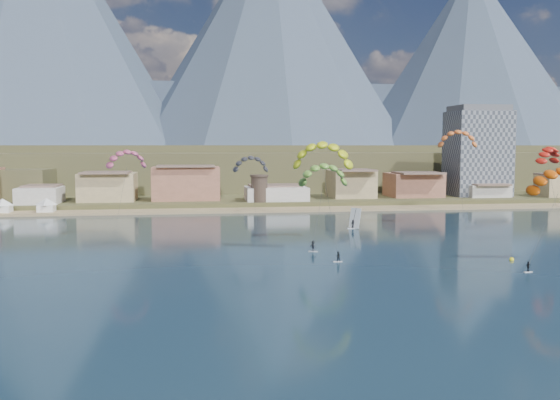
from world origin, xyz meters
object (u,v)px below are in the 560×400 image
kitesurfer_orange (559,177)px  buoy (512,260)px  watchtower (259,188)px  kitesurfer_yellow (323,151)px  apartment_tower (478,151)px  windsurfer (354,222)px  kitesurfer_green (323,172)px

kitesurfer_orange → buoy: (-6.54, 2.45, -14.31)m
watchtower → kitesurfer_yellow: kitesurfer_yellow is taller
apartment_tower → watchtower: 82.02m
watchtower → apartment_tower: bearing=9.9°
windsurfer → apartment_tower: bearing=45.7°
kitesurfer_yellow → kitesurfer_green: kitesurfer_yellow is taller
kitesurfer_green → windsurfer: bearing=53.3°
windsurfer → kitesurfer_yellow: bearing=-115.6°
kitesurfer_yellow → apartment_tower: bearing=50.6°
apartment_tower → kitesurfer_orange: bearing=-109.9°
windsurfer → buoy: 45.86m
kitesurfer_orange → kitesurfer_green: size_ratio=0.92×
buoy → kitesurfer_yellow: bearing=156.1°
kitesurfer_green → kitesurfer_yellow: bearing=-102.7°
watchtower → kitesurfer_green: size_ratio=0.42×
buoy → kitesurfer_orange: bearing=-20.6°
kitesurfer_yellow → kitesurfer_orange: (37.11, -16.01, -4.28)m
kitesurfer_orange → kitesurfer_green: bearing=137.5°
windsurfer → watchtower: bearing=109.1°
kitesurfer_orange → buoy: 15.93m
watchtower → buoy: 99.16m
apartment_tower → kitesurfer_yellow: (-76.64, -93.41, 0.90)m
apartment_tower → buoy: apartment_tower is taller
kitesurfer_green → buoy: (27.20, -28.47, -14.15)m
kitesurfer_green → kitesurfer_orange: bearing=-42.5°
kitesurfer_green → buoy: size_ratio=25.62×
watchtower → kitesurfer_orange: size_ratio=0.46×
apartment_tower → windsurfer: bearing=-134.3°
kitesurfer_green → apartment_tower: bearing=47.0°
kitesurfer_green → windsurfer: 21.88m
watchtower → windsurfer: 53.36m
watchtower → buoy: bearing=-69.9°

